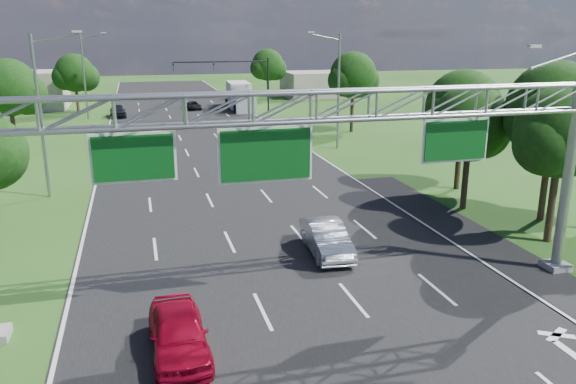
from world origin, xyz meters
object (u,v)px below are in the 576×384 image
object	(u,v)px
sign_gantry	(315,123)
box_truck	(240,97)
traffic_signal	(241,73)
silver_sedan	(326,238)
red_coupe	(178,333)

from	to	relation	value
sign_gantry	box_truck	distance (m)	57.91
traffic_signal	silver_sedan	size ratio (longest dim) A/B	2.65
red_coupe	silver_sedan	distance (m)	10.12
sign_gantry	red_coupe	xyz separation A→B (m)	(-5.34, -2.56, -6.13)
sign_gantry	silver_sedan	size ratio (longest dim) A/B	5.11
red_coupe	box_truck	distance (m)	61.14
red_coupe	sign_gantry	bearing A→B (deg)	24.22
traffic_signal	box_truck	world-z (taller)	traffic_signal
sign_gantry	silver_sedan	distance (m)	7.80
red_coupe	silver_sedan	xyz separation A→B (m)	(7.37, 6.94, -0.00)
traffic_signal	silver_sedan	world-z (taller)	traffic_signal
sign_gantry	traffic_signal	world-z (taller)	sign_gantry
sign_gantry	traffic_signal	size ratio (longest dim) A/B	1.92
traffic_signal	red_coupe	distance (m)	57.12
sign_gantry	traffic_signal	bearing A→B (deg)	82.32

